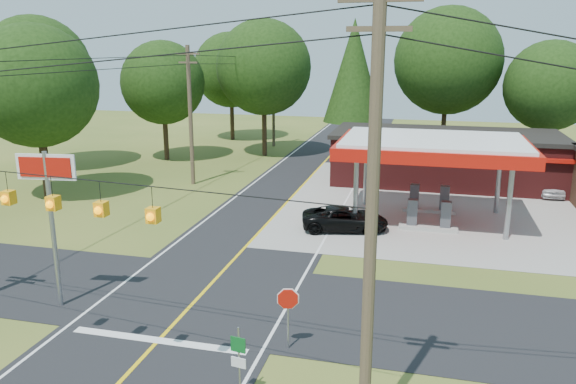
% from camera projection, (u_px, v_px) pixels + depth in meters
% --- Properties ---
extents(ground, '(120.00, 120.00, 0.00)m').
position_uv_depth(ground, '(199.00, 297.00, 22.88)').
color(ground, '#45581F').
rests_on(ground, ground).
extents(main_highway, '(8.00, 120.00, 0.02)m').
position_uv_depth(main_highway, '(199.00, 297.00, 22.88)').
color(main_highway, black).
rests_on(main_highway, ground).
extents(cross_road, '(70.00, 7.00, 0.02)m').
position_uv_depth(cross_road, '(199.00, 297.00, 22.87)').
color(cross_road, black).
rests_on(cross_road, ground).
extents(lane_center_yellow, '(0.15, 110.00, 0.00)m').
position_uv_depth(lane_center_yellow, '(199.00, 297.00, 22.87)').
color(lane_center_yellow, yellow).
rests_on(lane_center_yellow, main_highway).
extents(gas_canopy, '(10.60, 7.40, 4.88)m').
position_uv_depth(gas_canopy, '(433.00, 149.00, 31.89)').
color(gas_canopy, gray).
rests_on(gas_canopy, ground).
extents(convenience_store, '(16.40, 7.55, 3.80)m').
position_uv_depth(convenience_store, '(445.00, 157.00, 41.62)').
color(convenience_store, '#521717').
rests_on(convenience_store, ground).
extents(utility_pole_near_right, '(1.80, 0.30, 11.50)m').
position_uv_depth(utility_pole_near_right, '(371.00, 223.00, 13.04)').
color(utility_pole_near_right, '#473828').
rests_on(utility_pole_near_right, ground).
extents(utility_pole_far_left, '(1.80, 0.30, 10.00)m').
position_uv_depth(utility_pole_far_left, '(190.00, 114.00, 40.33)').
color(utility_pole_far_left, '#473828').
rests_on(utility_pole_far_left, ground).
extents(utility_pole_north, '(0.30, 0.30, 9.50)m').
position_uv_depth(utility_pole_north, '(273.00, 99.00, 56.05)').
color(utility_pole_north, '#473828').
rests_on(utility_pole_north, ground).
extents(overhead_beacons, '(17.04, 2.04, 1.03)m').
position_uv_depth(overhead_beacons, '(75.00, 182.00, 15.91)').
color(overhead_beacons, black).
rests_on(overhead_beacons, ground).
extents(treeline_backdrop, '(70.27, 51.59, 13.30)m').
position_uv_depth(treeline_backdrop, '(327.00, 78.00, 43.32)').
color(treeline_backdrop, '#332316').
rests_on(treeline_backdrop, ground).
extents(suv_car, '(5.58, 5.58, 1.32)m').
position_uv_depth(suv_car, '(345.00, 219.00, 31.04)').
color(suv_car, black).
rests_on(suv_car, ground).
extents(sedan_car, '(3.85, 3.85, 1.31)m').
position_uv_depth(sedan_car, '(549.00, 186.00, 38.43)').
color(sedan_car, silver).
rests_on(sedan_car, ground).
extents(big_stop_sign, '(2.29, 0.38, 6.19)m').
position_uv_depth(big_stop_sign, '(49.00, 195.00, 21.02)').
color(big_stop_sign, gray).
rests_on(big_stop_sign, ground).
extents(octagonal_stop_sign, '(0.77, 0.25, 2.24)m').
position_uv_depth(octagonal_stop_sign, '(288.00, 304.00, 18.57)').
color(octagonal_stop_sign, gray).
rests_on(octagonal_stop_sign, ground).
extents(route_sign_post, '(0.46, 0.12, 2.27)m').
position_uv_depth(route_sign_post, '(239.00, 357.00, 15.99)').
color(route_sign_post, gray).
rests_on(route_sign_post, ground).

